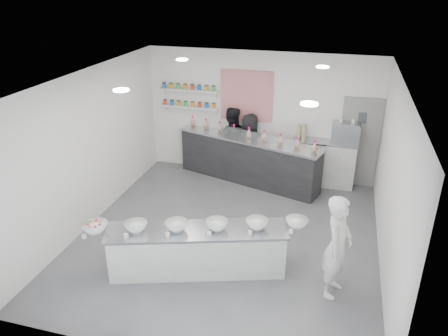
# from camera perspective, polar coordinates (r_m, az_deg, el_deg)

# --- Properties ---
(floor) EXTENTS (6.00, 6.00, 0.00)m
(floor) POSITION_cam_1_polar(r_m,az_deg,el_deg) (8.42, 0.47, -8.91)
(floor) COLOR #515156
(floor) RESTS_ON ground
(ceiling) EXTENTS (6.00, 6.00, 0.00)m
(ceiling) POSITION_cam_1_polar(r_m,az_deg,el_deg) (7.23, 0.55, 11.43)
(ceiling) COLOR white
(ceiling) RESTS_ON floor
(back_wall) EXTENTS (5.50, 0.00, 5.50)m
(back_wall) POSITION_cam_1_polar(r_m,az_deg,el_deg) (10.45, 4.83, 6.88)
(back_wall) COLOR white
(back_wall) RESTS_ON floor
(left_wall) EXTENTS (0.00, 6.00, 6.00)m
(left_wall) POSITION_cam_1_polar(r_m,az_deg,el_deg) (8.77, -17.14, 2.40)
(left_wall) COLOR white
(left_wall) RESTS_ON floor
(right_wall) EXTENTS (0.00, 6.00, 6.00)m
(right_wall) POSITION_cam_1_polar(r_m,az_deg,el_deg) (7.54, 21.15, -1.81)
(right_wall) COLOR white
(right_wall) RESTS_ON floor
(back_door) EXTENTS (0.88, 0.04, 2.10)m
(back_door) POSITION_cam_1_polar(r_m,az_deg,el_deg) (10.41, 17.23, 3.17)
(back_door) COLOR gray
(back_door) RESTS_ON floor
(pattern_panel) EXTENTS (1.25, 0.03, 1.20)m
(pattern_panel) POSITION_cam_1_polar(r_m,az_deg,el_deg) (10.37, 2.96, 9.38)
(pattern_panel) COLOR #A50617
(pattern_panel) RESTS_ON back_wall
(jar_shelf_lower) EXTENTS (1.45, 0.22, 0.04)m
(jar_shelf_lower) POSITION_cam_1_polar(r_m,az_deg,el_deg) (10.77, -4.52, 7.98)
(jar_shelf_lower) COLOR silver
(jar_shelf_lower) RESTS_ON back_wall
(jar_shelf_upper) EXTENTS (1.45, 0.22, 0.04)m
(jar_shelf_upper) POSITION_cam_1_polar(r_m,az_deg,el_deg) (10.66, -4.59, 10.15)
(jar_shelf_upper) COLOR silver
(jar_shelf_upper) RESTS_ON back_wall
(preserve_jars) EXTENTS (1.45, 0.10, 0.56)m
(preserve_jars) POSITION_cam_1_polar(r_m,az_deg,el_deg) (10.68, -4.60, 9.39)
(preserve_jars) COLOR red
(preserve_jars) RESTS_ON jar_shelf_lower
(downlight_0) EXTENTS (0.24, 0.24, 0.02)m
(downlight_0) POSITION_cam_1_polar(r_m,az_deg,el_deg) (6.84, -13.29, 9.88)
(downlight_0) COLOR white
(downlight_0) RESTS_ON ceiling
(downlight_1) EXTENTS (0.24, 0.24, 0.02)m
(downlight_1) POSITION_cam_1_polar(r_m,az_deg,el_deg) (6.04, 11.08, 8.22)
(downlight_1) COLOR white
(downlight_1) RESTS_ON ceiling
(downlight_2) EXTENTS (0.24, 0.24, 0.02)m
(downlight_2) POSITION_cam_1_polar(r_m,az_deg,el_deg) (9.15, -5.50, 13.92)
(downlight_2) COLOR white
(downlight_2) RESTS_ON ceiling
(downlight_3) EXTENTS (0.24, 0.24, 0.02)m
(downlight_3) POSITION_cam_1_polar(r_m,az_deg,el_deg) (8.57, 12.76, 12.76)
(downlight_3) COLOR white
(downlight_3) RESTS_ON ceiling
(prep_counter) EXTENTS (2.99, 1.54, 0.80)m
(prep_counter) POSITION_cam_1_polar(r_m,az_deg,el_deg) (7.35, -3.49, -10.67)
(prep_counter) COLOR #B9B8B3
(prep_counter) RESTS_ON floor
(back_bar) EXTENTS (3.56, 1.66, 1.09)m
(back_bar) POSITION_cam_1_polar(r_m,az_deg,el_deg) (10.33, 3.19, 1.09)
(back_bar) COLOR black
(back_bar) RESTS_ON floor
(sneeze_guard) EXTENTS (3.33, 1.04, 0.30)m
(sneeze_guard) POSITION_cam_1_polar(r_m,az_deg,el_deg) (9.83, 2.38, 4.23)
(sneeze_guard) COLOR white
(sneeze_guard) RESTS_ON back_bar
(espresso_ledge) EXTENTS (1.45, 0.46, 1.08)m
(espresso_ledge) POSITION_cam_1_polar(r_m,az_deg,el_deg) (10.42, 12.80, 0.65)
(espresso_ledge) COLOR #B9B8B3
(espresso_ledge) RESTS_ON floor
(espresso_machine) EXTENTS (0.61, 0.42, 0.46)m
(espresso_machine) POSITION_cam_1_polar(r_m,az_deg,el_deg) (10.14, 15.60, 4.39)
(espresso_machine) COLOR #93969E
(espresso_machine) RESTS_ON espresso_ledge
(cup_stacks) EXTENTS (0.24, 0.24, 0.33)m
(cup_stacks) POSITION_cam_1_polar(r_m,az_deg,el_deg) (10.19, 10.08, 4.64)
(cup_stacks) COLOR #CDC581
(cup_stacks) RESTS_ON espresso_ledge
(prep_bowls) EXTENTS (3.59, 1.58, 0.15)m
(prep_bowls) POSITION_cam_1_polar(r_m,az_deg,el_deg) (7.09, -3.58, -7.52)
(prep_bowls) COLOR white
(prep_bowls) RESTS_ON prep_counter
(label_cards) EXTENTS (3.31, 0.04, 0.07)m
(label_cards) POSITION_cam_1_polar(r_m,az_deg,el_deg) (6.78, -6.18, -9.66)
(label_cards) COLOR white
(label_cards) RESTS_ON prep_counter
(cookie_bags) EXTENTS (3.23, 1.12, 0.26)m
(cookie_bags) POSITION_cam_1_polar(r_m,az_deg,el_deg) (10.09, 3.27, 4.62)
(cookie_bags) COLOR pink
(cookie_bags) RESTS_ON back_bar
(woman_prep) EXTENTS (0.54, 0.69, 1.68)m
(woman_prep) POSITION_cam_1_polar(r_m,az_deg,el_deg) (6.86, 14.56, -9.93)
(woman_prep) COLOR silver
(woman_prep) RESTS_ON floor
(staff_left) EXTENTS (0.93, 0.77, 1.72)m
(staff_left) POSITION_cam_1_polar(r_m,az_deg,el_deg) (10.55, 0.92, 3.46)
(staff_left) COLOR black
(staff_left) RESTS_ON floor
(staff_right) EXTENTS (0.82, 0.57, 1.59)m
(staff_right) POSITION_cam_1_polar(r_m,az_deg,el_deg) (10.47, 3.34, 2.88)
(staff_right) COLOR black
(staff_right) RESTS_ON floor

